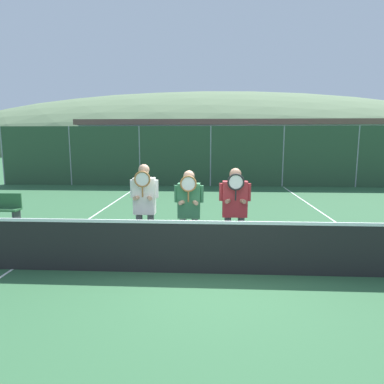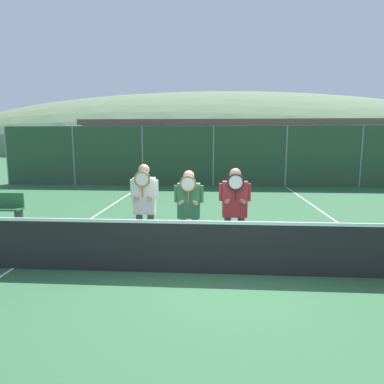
% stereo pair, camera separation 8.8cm
% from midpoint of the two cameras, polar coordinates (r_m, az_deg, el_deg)
% --- Properties ---
extents(ground_plane, '(120.00, 120.00, 0.00)m').
position_cam_midpoint_polar(ground_plane, '(6.14, 2.44, -13.41)').
color(ground_plane, '#2D5B38').
extents(hill_distant, '(108.63, 60.35, 21.12)m').
position_cam_midpoint_polar(hill_distant, '(67.85, 3.13, 6.95)').
color(hill_distant, '#5B7551').
rests_on(hill_distant, ground_plane).
extents(clubhouse_building, '(21.98, 5.50, 3.60)m').
position_cam_midpoint_polar(clubhouse_building, '(25.66, 7.00, 7.72)').
color(clubhouse_building, '#9EA3A8').
rests_on(clubhouse_building, ground_plane).
extents(fence_back, '(21.11, 0.06, 2.93)m').
position_cam_midpoint_polar(fence_back, '(16.82, 2.97, 5.95)').
color(fence_back, gray).
rests_on(fence_back, ground_plane).
extents(tennis_net, '(9.54, 0.09, 1.05)m').
position_cam_midpoint_polar(tennis_net, '(5.98, 2.48, -9.07)').
color(tennis_net, gray).
rests_on(tennis_net, ground_plane).
extents(court_line_left_sideline, '(0.05, 16.00, 0.01)m').
position_cam_midpoint_polar(court_line_left_sideline, '(9.69, -18.86, -5.49)').
color(court_line_left_sideline, white).
rests_on(court_line_left_sideline, ground_plane).
extents(court_line_right_sideline, '(0.05, 16.00, 0.01)m').
position_cam_midpoint_polar(court_line_right_sideline, '(9.64, 24.36, -5.87)').
color(court_line_right_sideline, white).
rests_on(court_line_right_sideline, ground_plane).
extents(player_leftmost, '(0.55, 0.34, 1.85)m').
position_cam_midpoint_polar(player_leftmost, '(6.67, -8.29, -1.92)').
color(player_leftmost, '#56565B').
rests_on(player_leftmost, ground_plane).
extents(player_center_left, '(0.56, 0.34, 1.74)m').
position_cam_midpoint_polar(player_center_left, '(6.52, -0.90, -2.62)').
color(player_center_left, white).
rests_on(player_center_left, ground_plane).
extents(player_center_right, '(0.60, 0.34, 1.78)m').
position_cam_midpoint_polar(player_center_right, '(6.55, 6.76, -2.27)').
color(player_center_right, '#56565B').
rests_on(player_center_right, ground_plane).
extents(car_far_left, '(4.34, 2.02, 1.85)m').
position_cam_midpoint_polar(car_far_left, '(20.56, -14.85, 4.74)').
color(car_far_left, navy).
rests_on(car_far_left, ground_plane).
extents(car_left_of_center, '(4.13, 1.99, 1.74)m').
position_cam_midpoint_polar(car_left_of_center, '(19.96, -0.76, 4.78)').
color(car_left_of_center, '#B2B7BC').
rests_on(car_left_of_center, ground_plane).
extents(car_center, '(4.07, 1.95, 1.71)m').
position_cam_midpoint_polar(car_center, '(19.93, 13.25, 4.50)').
color(car_center, silver).
rests_on(car_center, ground_plane).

